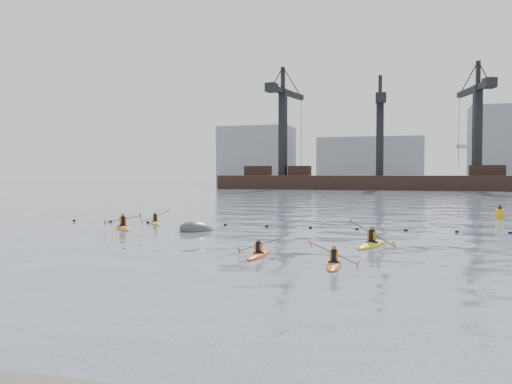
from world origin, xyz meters
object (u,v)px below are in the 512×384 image
kayaker_4 (334,264)px  kayaker_3 (372,244)px  kayaker_0 (259,254)px  nav_buoy (500,214)px  kayaker_5 (155,222)px  mooring_buoy (197,231)px  kayaker_2 (123,227)px

kayaker_4 → kayaker_3: bearing=-103.4°
kayaker_4 → kayaker_0: bearing=-29.2°
kayaker_3 → kayaker_4: size_ratio=1.26×
nav_buoy → kayaker_0: bearing=-118.4°
kayaker_5 → mooring_buoy: kayaker_5 is taller
kayaker_4 → kayaker_5: 20.55m
kayaker_2 → mooring_buoy: size_ratio=1.34×
kayaker_3 → mooring_buoy: (-10.97, 3.92, -0.11)m
kayaker_0 → kayaker_2: bearing=145.5°
mooring_buoy → kayaker_4: bearing=-45.8°
kayaker_0 → mooring_buoy: (-6.49, 8.70, -0.09)m
kayaker_0 → kayaker_4: bearing=-22.3°
kayaker_5 → mooring_buoy: 6.23m
kayaker_4 → kayaker_2: bearing=-38.9°
kayaker_4 → kayaker_5: kayaker_5 is taller
kayaker_4 → mooring_buoy: size_ratio=1.21×
mooring_buoy → nav_buoy: (19.48, 15.28, 0.39)m
kayaker_2 → nav_buoy: 29.04m
kayaker_5 → mooring_buoy: (4.87, -3.88, -0.09)m
nav_buoy → kayaker_3: bearing=-113.9°
kayaker_2 → nav_buoy: nav_buoy is taller
kayaker_3 → mooring_buoy: bearing=174.7°
kayaker_4 → nav_buoy: bearing=-115.1°
kayaker_3 → kayaker_4: 6.45m
kayaker_5 → nav_buoy: bearing=-8.6°
kayaker_2 → kayaker_5: bearing=46.1°
kayaker_4 → mooring_buoy: 14.36m
kayaker_2 → mooring_buoy: kayaker_2 is taller
kayaker_5 → nav_buoy: size_ratio=2.16×
kayaker_3 → nav_buoy: size_ratio=2.83×
kayaker_4 → nav_buoy: 27.28m
kayaker_5 → kayaker_4: bearing=-77.3°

